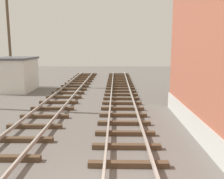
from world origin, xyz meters
name	(u,v)px	position (x,y,z in m)	size (l,w,h in m)	color
control_hut	(15,74)	(-8.09, 15.25, 1.39)	(3.00, 3.80, 2.76)	silver
utility_pole_far	(9,33)	(-9.42, 17.76, 4.85)	(1.80, 0.24, 9.30)	brown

